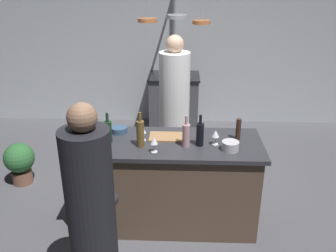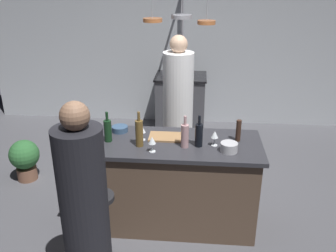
# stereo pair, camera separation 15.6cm
# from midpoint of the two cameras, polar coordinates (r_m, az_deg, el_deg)

# --- Properties ---
(ground_plane) EXTENTS (9.00, 9.00, 0.00)m
(ground_plane) POSITION_cam_midpoint_polar(r_m,az_deg,el_deg) (3.94, -1.26, -14.41)
(ground_plane) COLOR #4C4C51
(back_wall) EXTENTS (6.40, 0.16, 2.60)m
(back_wall) POSITION_cam_midpoint_polar(r_m,az_deg,el_deg) (6.08, 0.31, 12.60)
(back_wall) COLOR #B2B7BC
(back_wall) RESTS_ON ground_plane
(kitchen_island) EXTENTS (1.80, 0.72, 0.90)m
(kitchen_island) POSITION_cam_midpoint_polar(r_m,az_deg,el_deg) (3.68, -1.32, -8.80)
(kitchen_island) COLOR brown
(kitchen_island) RESTS_ON ground_plane
(stove_range) EXTENTS (0.80, 0.64, 0.89)m
(stove_range) POSITION_cam_midpoint_polar(r_m,az_deg,el_deg) (5.91, 0.15, 3.73)
(stove_range) COLOR #47474C
(stove_range) RESTS_ON ground_plane
(chef) EXTENTS (0.37, 0.37, 1.73)m
(chef) POSITION_cam_midpoint_polar(r_m,az_deg,el_deg) (4.49, -0.00, 2.24)
(chef) COLOR white
(chef) RESTS_ON ground_plane
(bar_stool_left) EXTENTS (0.28, 0.28, 0.68)m
(bar_stool_left) POSITION_cam_midpoint_polar(r_m,az_deg,el_deg) (3.29, -11.23, -15.27)
(bar_stool_left) COLOR #4C4C51
(bar_stool_left) RESTS_ON ground_plane
(guest_left) EXTENTS (0.35, 0.35, 1.63)m
(guest_left) POSITION_cam_midpoint_polar(r_m,az_deg,el_deg) (2.77, -13.40, -13.83)
(guest_left) COLOR black
(guest_left) RESTS_ON ground_plane
(overhead_pot_rack) EXTENTS (0.88, 1.48, 2.17)m
(overhead_pot_rack) POSITION_cam_midpoint_polar(r_m,az_deg,el_deg) (5.07, 0.02, 14.65)
(overhead_pot_rack) COLOR gray
(overhead_pot_rack) RESTS_ON ground_plane
(potted_plant) EXTENTS (0.36, 0.36, 0.52)m
(potted_plant) POSITION_cam_midpoint_polar(r_m,az_deg,el_deg) (4.77, -22.98, -5.04)
(potted_plant) COLOR brown
(potted_plant) RESTS_ON ground_plane
(cutting_board) EXTENTS (0.32, 0.22, 0.02)m
(cutting_board) POSITION_cam_midpoint_polar(r_m,az_deg,el_deg) (3.55, -1.59, -1.72)
(cutting_board) COLOR #997047
(cutting_board) RESTS_ON kitchen_island
(pepper_mill) EXTENTS (0.05, 0.05, 0.21)m
(pepper_mill) POSITION_cam_midpoint_polar(r_m,az_deg,el_deg) (3.53, 9.66, -0.52)
(pepper_mill) COLOR #382319
(pepper_mill) RESTS_ON kitchen_island
(wine_bottle_red) EXTENTS (0.07, 0.07, 0.29)m
(wine_bottle_red) POSITION_cam_midpoint_polar(r_m,az_deg,el_deg) (3.47, -10.59, -0.83)
(wine_bottle_red) COLOR #143319
(wine_bottle_red) RESTS_ON kitchen_island
(wine_bottle_green) EXTENTS (0.07, 0.07, 0.32)m
(wine_bottle_green) POSITION_cam_midpoint_polar(r_m,az_deg,el_deg) (3.39, -14.93, -1.66)
(wine_bottle_green) COLOR #193D23
(wine_bottle_green) RESTS_ON kitchen_island
(wine_bottle_dark) EXTENTS (0.07, 0.07, 0.30)m
(wine_bottle_dark) POSITION_cam_midpoint_polar(r_m,az_deg,el_deg) (3.36, 3.68, -1.26)
(wine_bottle_dark) COLOR black
(wine_bottle_dark) RESTS_ON kitchen_island
(wine_bottle_amber) EXTENTS (0.07, 0.07, 0.33)m
(wine_bottle_amber) POSITION_cam_midpoint_polar(r_m,az_deg,el_deg) (3.34, -5.66, -1.15)
(wine_bottle_amber) COLOR brown
(wine_bottle_amber) RESTS_ON kitchen_island
(wine_bottle_rose) EXTENTS (0.07, 0.07, 0.30)m
(wine_bottle_rose) POSITION_cam_midpoint_polar(r_m,az_deg,el_deg) (3.33, 1.50, -1.42)
(wine_bottle_rose) COLOR #B78C8E
(wine_bottle_rose) RESTS_ON kitchen_island
(wine_glass_by_chef) EXTENTS (0.07, 0.07, 0.15)m
(wine_glass_by_chef) POSITION_cam_midpoint_polar(r_m,az_deg,el_deg) (3.39, 6.12, -1.31)
(wine_glass_by_chef) COLOR silver
(wine_glass_by_chef) RESTS_ON kitchen_island
(wine_glass_near_left_guest) EXTENTS (0.07, 0.07, 0.15)m
(wine_glass_near_left_guest) POSITION_cam_midpoint_polar(r_m,az_deg,el_deg) (3.24, -3.58, -2.42)
(wine_glass_near_left_guest) COLOR silver
(wine_glass_near_left_guest) RESTS_ON kitchen_island
(wine_glass_near_right_guest) EXTENTS (0.07, 0.07, 0.15)m
(wine_glass_near_right_guest) POSITION_cam_midpoint_polar(r_m,az_deg,el_deg) (3.47, -5.28, -0.71)
(wine_glass_near_right_guest) COLOR silver
(wine_glass_near_right_guest) RESTS_ON kitchen_island
(mixing_bowl_blue) EXTENTS (0.16, 0.16, 0.06)m
(mixing_bowl_blue) POSITION_cam_midpoint_polar(r_m,az_deg,el_deg) (3.70, -8.80, -0.60)
(mixing_bowl_blue) COLOR #334C6B
(mixing_bowl_blue) RESTS_ON kitchen_island
(mixing_bowl_steel) EXTENTS (0.15, 0.15, 0.08)m
(mixing_bowl_steel) POSITION_cam_midpoint_polar(r_m,az_deg,el_deg) (3.33, 8.37, -3.11)
(mixing_bowl_steel) COLOR #B7B7BC
(mixing_bowl_steel) RESTS_ON kitchen_island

